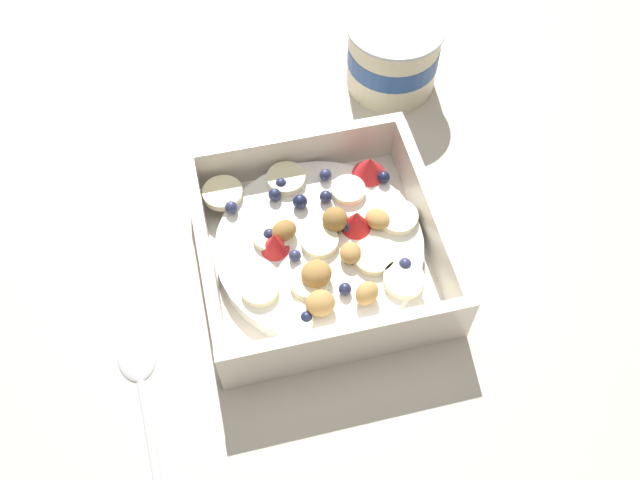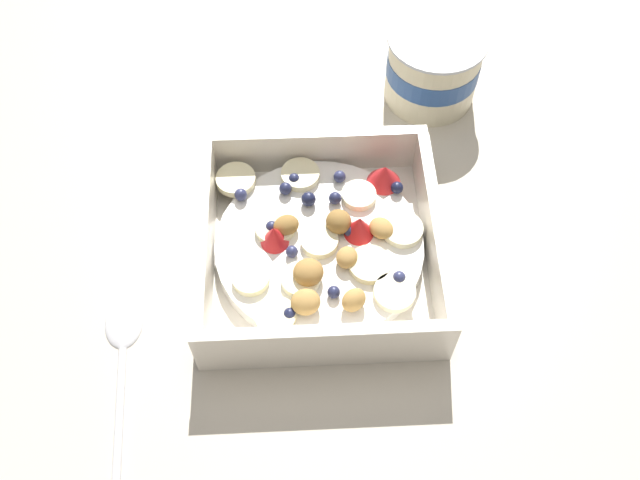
% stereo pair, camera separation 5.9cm
% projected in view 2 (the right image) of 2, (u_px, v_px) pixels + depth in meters
% --- Properties ---
extents(ground_plane, '(2.40, 2.40, 0.00)m').
position_uv_depth(ground_plane, '(319.00, 251.00, 0.62)').
color(ground_plane, beige).
extents(fruit_bowl, '(0.20, 0.20, 0.06)m').
position_uv_depth(fruit_bowl, '(321.00, 246.00, 0.60)').
color(fruit_bowl, white).
rests_on(fruit_bowl, ground).
extents(spoon, '(0.03, 0.17, 0.01)m').
position_uv_depth(spoon, '(121.00, 350.00, 0.56)').
color(spoon, silver).
rests_on(spoon, ground).
extents(yogurt_cup, '(0.10, 0.10, 0.08)m').
position_uv_depth(yogurt_cup, '(433.00, 66.00, 0.69)').
color(yogurt_cup, beige).
rests_on(yogurt_cup, ground).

